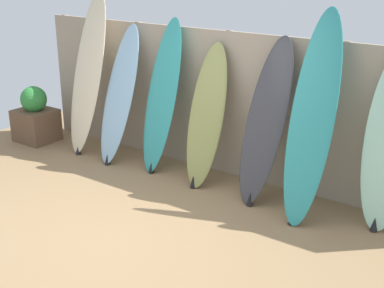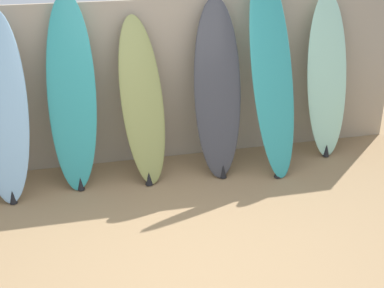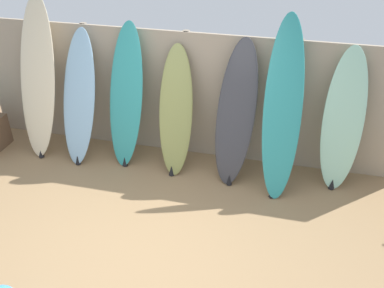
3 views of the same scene
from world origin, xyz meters
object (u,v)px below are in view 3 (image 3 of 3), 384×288
object	(u,v)px
surfboard_olive_3	(176,112)
surfboard_seafoam_6	(343,123)
surfboard_cream_0	(38,80)
surfboard_charcoal_4	(236,115)
surfboard_teal_2	(126,98)
surfboard_teal_5	(283,111)
surfboard_skyblue_1	(79,99)

from	to	relation	value
surfboard_olive_3	surfboard_seafoam_6	xyz separation A→B (m)	(2.11, 0.09, 0.07)
surfboard_cream_0	surfboard_charcoal_4	world-z (taller)	surfboard_cream_0
surfboard_olive_3	surfboard_charcoal_4	bearing A→B (deg)	-1.39
surfboard_olive_3	surfboard_cream_0	bearing A→B (deg)	-179.57
surfboard_teal_2	surfboard_cream_0	bearing A→B (deg)	-178.19
surfboard_charcoal_4	surfboard_teal_5	distance (m)	0.60
surfboard_skyblue_1	surfboard_charcoal_4	distance (m)	2.16
surfboard_skyblue_1	surfboard_teal_5	size ratio (longest dim) A/B	0.83
surfboard_skyblue_1	surfboard_olive_3	world-z (taller)	surfboard_skyblue_1
surfboard_cream_0	surfboard_skyblue_1	size ratio (longest dim) A/B	1.23
surfboard_seafoam_6	surfboard_olive_3	bearing A→B (deg)	-177.43
surfboard_cream_0	surfboard_seafoam_6	world-z (taller)	surfboard_cream_0
surfboard_charcoal_4	surfboard_teal_5	bearing A→B (deg)	-7.56
surfboard_skyblue_1	surfboard_charcoal_4	world-z (taller)	surfboard_charcoal_4
surfboard_cream_0	surfboard_seafoam_6	distance (m)	4.09
surfboard_skyblue_1	surfboard_seafoam_6	xyz separation A→B (m)	(3.48, 0.14, 0.01)
surfboard_charcoal_4	surfboard_cream_0	bearing A→B (deg)	179.90
surfboard_teal_2	surfboard_olive_3	world-z (taller)	surfboard_teal_2
surfboard_charcoal_4	surfboard_teal_5	size ratio (longest dim) A/B	0.85
surfboard_teal_2	surfboard_olive_3	bearing A→B (deg)	-2.07
surfboard_cream_0	surfboard_teal_5	world-z (taller)	surfboard_cream_0
surfboard_charcoal_4	surfboard_olive_3	bearing A→B (deg)	178.61
surfboard_olive_3	surfboard_seafoam_6	distance (m)	2.12
surfboard_teal_2	surfboard_teal_5	xyz separation A→B (m)	(2.07, -0.12, 0.12)
surfboard_skyblue_1	surfboard_seafoam_6	world-z (taller)	surfboard_seafoam_6
surfboard_teal_5	surfboard_cream_0	bearing A→B (deg)	178.61
surfboard_teal_2	surfboard_charcoal_4	distance (m)	1.50
surfboard_cream_0	surfboard_charcoal_4	distance (m)	2.77
surfboard_skyblue_1	surfboard_charcoal_4	bearing A→B (deg)	0.67
surfboard_cream_0	surfboard_olive_3	bearing A→B (deg)	0.43
surfboard_teal_2	surfboard_seafoam_6	distance (m)	2.82
surfboard_teal_2	surfboard_charcoal_4	xyz separation A→B (m)	(1.50, -0.04, -0.04)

